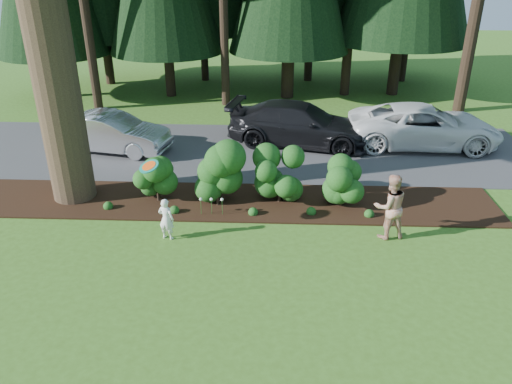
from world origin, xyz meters
TOP-DOWN VIEW (x-y plane):
  - ground at (0.00, 0.00)m, footprint 80.00×80.00m
  - mulch_bed at (0.00, 3.25)m, footprint 16.00×2.50m
  - driveway at (0.00, 7.50)m, footprint 22.00×6.00m
  - shrub_row at (0.77, 3.14)m, footprint 6.53×1.60m
  - lily_cluster at (-0.30, 2.40)m, footprint 0.69×0.09m
  - car_silver_wagon at (-4.59, 7.25)m, footprint 4.51×2.30m
  - car_white_suv at (7.06, 8.32)m, footprint 5.72×2.76m
  - car_dark_suv at (2.38, 8.29)m, footprint 5.81×3.29m
  - child at (-1.30, 1.13)m, footprint 0.48×0.38m
  - adult at (4.43, 1.46)m, footprint 0.98×0.83m
  - frisbee at (-1.64, 1.22)m, footprint 0.53×0.49m

SIDE VIEW (x-z plane):
  - ground at x=0.00m, z-range 0.00..0.00m
  - driveway at x=0.00m, z-range 0.00..0.03m
  - mulch_bed at x=0.00m, z-range 0.00..0.05m
  - lily_cluster at x=-0.30m, z-range 0.21..0.78m
  - child at x=-1.30m, z-range 0.00..1.15m
  - car_silver_wagon at x=-4.59m, z-range 0.03..1.45m
  - shrub_row at x=0.77m, z-range 0.00..1.61m
  - car_white_suv at x=7.06m, z-range 0.03..1.60m
  - car_dark_suv at x=2.38m, z-range 0.03..1.62m
  - adult at x=4.43m, z-range 0.00..1.77m
  - frisbee at x=-1.64m, z-range 1.85..2.15m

